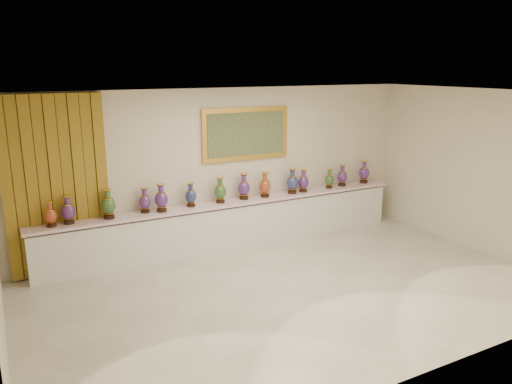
# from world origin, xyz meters

# --- Properties ---
(ground) EXTENTS (8.00, 8.00, 0.00)m
(ground) POSITION_xyz_m (0.00, 0.00, 0.00)
(ground) COLOR beige
(ground) RESTS_ON ground
(room) EXTENTS (8.00, 8.00, 8.00)m
(room) POSITION_xyz_m (-2.48, 2.44, 1.60)
(room) COLOR beige
(room) RESTS_ON ground
(counter) EXTENTS (7.28, 0.48, 0.90)m
(counter) POSITION_xyz_m (0.00, 2.27, 0.44)
(counter) COLOR white
(counter) RESTS_ON ground
(vase_0) EXTENTS (0.20, 0.20, 0.41)m
(vase_0) POSITION_xyz_m (-3.18, 2.22, 1.09)
(vase_0) COLOR black
(vase_0) RESTS_ON counter
(vase_1) EXTENTS (0.24, 0.24, 0.47)m
(vase_1) POSITION_xyz_m (-2.91, 2.25, 1.11)
(vase_1) COLOR black
(vase_1) RESTS_ON counter
(vase_2) EXTENTS (0.25, 0.25, 0.51)m
(vase_2) POSITION_xyz_m (-2.27, 2.24, 1.13)
(vase_2) COLOR black
(vase_2) RESTS_ON counter
(vase_3) EXTENTS (0.25, 0.25, 0.45)m
(vase_3) POSITION_xyz_m (-1.64, 2.29, 1.10)
(vase_3) COLOR black
(vase_3) RESTS_ON counter
(vase_4) EXTENTS (0.28, 0.28, 0.50)m
(vase_4) POSITION_xyz_m (-1.37, 2.21, 1.12)
(vase_4) COLOR black
(vase_4) RESTS_ON counter
(vase_5) EXTENTS (0.24, 0.24, 0.44)m
(vase_5) POSITION_xyz_m (-0.80, 2.27, 1.10)
(vase_5) COLOR black
(vase_5) RESTS_ON counter
(vase_6) EXTENTS (0.28, 0.28, 0.48)m
(vase_6) POSITION_xyz_m (-0.22, 2.27, 1.12)
(vase_6) COLOR black
(vase_6) RESTS_ON counter
(vase_7) EXTENTS (0.24, 0.24, 0.51)m
(vase_7) POSITION_xyz_m (0.29, 2.28, 1.13)
(vase_7) COLOR black
(vase_7) RESTS_ON counter
(vase_8) EXTENTS (0.28, 0.28, 0.49)m
(vase_8) POSITION_xyz_m (0.72, 2.24, 1.12)
(vase_8) COLOR black
(vase_8) RESTS_ON counter
(vase_9) EXTENTS (0.31, 0.31, 0.51)m
(vase_9) POSITION_xyz_m (1.34, 2.22, 1.13)
(vase_9) COLOR black
(vase_9) RESTS_ON counter
(vase_10) EXTENTS (0.22, 0.22, 0.46)m
(vase_10) POSITION_xyz_m (1.61, 2.23, 1.11)
(vase_10) COLOR black
(vase_10) RESTS_ON counter
(vase_11) EXTENTS (0.23, 0.23, 0.40)m
(vase_11) POSITION_xyz_m (2.27, 2.24, 1.08)
(vase_11) COLOR black
(vase_11) RESTS_ON counter
(vase_12) EXTENTS (0.23, 0.23, 0.45)m
(vase_12) POSITION_xyz_m (2.63, 2.27, 1.10)
(vase_12) COLOR black
(vase_12) RESTS_ON counter
(vase_13) EXTENTS (0.25, 0.25, 0.49)m
(vase_13) POSITION_xyz_m (3.22, 2.27, 1.12)
(vase_13) COLOR black
(vase_13) RESTS_ON counter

